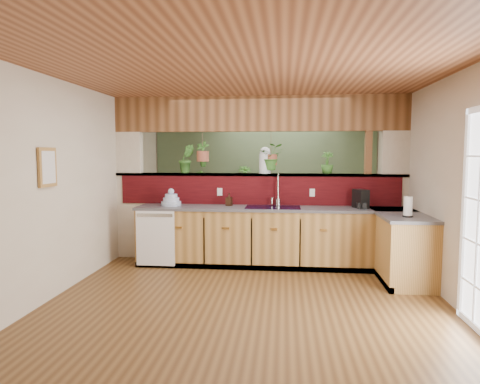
# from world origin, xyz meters

# --- Properties ---
(ground) EXTENTS (4.60, 7.00, 0.01)m
(ground) POSITION_xyz_m (0.00, 0.00, 0.00)
(ground) COLOR brown
(ground) RESTS_ON ground
(ceiling) EXTENTS (4.60, 7.00, 0.01)m
(ceiling) POSITION_xyz_m (0.00, 0.00, 2.60)
(ceiling) COLOR brown
(ceiling) RESTS_ON ground
(wall_back) EXTENTS (4.60, 0.02, 2.60)m
(wall_back) POSITION_xyz_m (0.00, 3.50, 1.30)
(wall_back) COLOR beige
(wall_back) RESTS_ON ground
(wall_front) EXTENTS (4.60, 0.02, 2.60)m
(wall_front) POSITION_xyz_m (0.00, -3.50, 1.30)
(wall_front) COLOR beige
(wall_front) RESTS_ON ground
(wall_left) EXTENTS (0.02, 7.00, 2.60)m
(wall_left) POSITION_xyz_m (-2.30, 0.00, 1.30)
(wall_left) COLOR beige
(wall_left) RESTS_ON ground
(wall_right) EXTENTS (0.02, 7.00, 2.60)m
(wall_right) POSITION_xyz_m (2.30, 0.00, 1.30)
(wall_right) COLOR beige
(wall_right) RESTS_ON ground
(pass_through_partition) EXTENTS (4.60, 0.21, 2.60)m
(pass_through_partition) POSITION_xyz_m (0.03, 1.35, 1.19)
(pass_through_partition) COLOR beige
(pass_through_partition) RESTS_ON ground
(pass_through_ledge) EXTENTS (4.60, 0.21, 0.04)m
(pass_through_ledge) POSITION_xyz_m (0.00, 1.35, 1.37)
(pass_through_ledge) COLOR brown
(pass_through_ledge) RESTS_ON ground
(header_beam) EXTENTS (4.60, 0.15, 0.55)m
(header_beam) POSITION_xyz_m (0.00, 1.35, 2.33)
(header_beam) COLOR brown
(header_beam) RESTS_ON ground
(sage_backwall) EXTENTS (4.55, 0.02, 2.55)m
(sage_backwall) POSITION_xyz_m (0.00, 3.48, 1.30)
(sage_backwall) COLOR #526947
(sage_backwall) RESTS_ON ground
(countertop) EXTENTS (4.14, 1.52, 0.90)m
(countertop) POSITION_xyz_m (0.84, 0.87, 0.45)
(countertop) COLOR olive
(countertop) RESTS_ON ground
(dishwasher) EXTENTS (0.58, 0.03, 0.82)m
(dishwasher) POSITION_xyz_m (-1.48, 0.66, 0.46)
(dishwasher) COLOR white
(dishwasher) RESTS_ON ground
(navy_sink) EXTENTS (0.82, 0.50, 0.18)m
(navy_sink) POSITION_xyz_m (0.25, 0.98, 0.82)
(navy_sink) COLOR black
(navy_sink) RESTS_ON countertop
(framed_print) EXTENTS (0.04, 0.35, 0.45)m
(framed_print) POSITION_xyz_m (-2.27, -0.80, 1.55)
(framed_print) COLOR olive
(framed_print) RESTS_ON wall_left
(faucet) EXTENTS (0.22, 0.22, 0.50)m
(faucet) POSITION_xyz_m (0.32, 1.13, 1.17)
(faucet) COLOR #B7B7B2
(faucet) RESTS_ON countertop
(dish_stack) EXTENTS (0.31, 0.31, 0.27)m
(dish_stack) POSITION_xyz_m (-1.32, 1.00, 0.98)
(dish_stack) COLOR #A8B9D9
(dish_stack) RESTS_ON countertop
(soap_dispenser) EXTENTS (0.11, 0.11, 0.19)m
(soap_dispenser) POSITION_xyz_m (-0.43, 1.08, 1.00)
(soap_dispenser) COLOR #321F12
(soap_dispenser) RESTS_ON countertop
(coffee_maker) EXTENTS (0.15, 0.25, 0.28)m
(coffee_maker) POSITION_xyz_m (1.54, 1.00, 1.03)
(coffee_maker) COLOR black
(coffee_maker) RESTS_ON countertop
(paper_towel) EXTENTS (0.13, 0.13, 0.28)m
(paper_towel) POSITION_xyz_m (1.99, 0.17, 1.03)
(paper_towel) COLOR black
(paper_towel) RESTS_ON countertop
(glass_jar) EXTENTS (0.19, 0.19, 0.42)m
(glass_jar) POSITION_xyz_m (0.11, 1.35, 1.60)
(glass_jar) COLOR silver
(glass_jar) RESTS_ON pass_through_ledge
(ledge_plant_left) EXTENTS (0.31, 0.29, 0.46)m
(ledge_plant_left) POSITION_xyz_m (-1.15, 1.35, 1.62)
(ledge_plant_left) COLOR #316623
(ledge_plant_left) RESTS_ON pass_through_ledge
(ledge_plant_right) EXTENTS (0.22, 0.22, 0.35)m
(ledge_plant_right) POSITION_xyz_m (1.08, 1.35, 1.56)
(ledge_plant_right) COLOR #316623
(ledge_plant_right) RESTS_ON pass_through_ledge
(hanging_plant_a) EXTENTS (0.25, 0.21, 0.54)m
(hanging_plant_a) POSITION_xyz_m (-0.89, 1.35, 1.83)
(hanging_plant_a) COLOR brown
(hanging_plant_a) RESTS_ON header_beam
(hanging_plant_b) EXTENTS (0.42, 0.38, 0.54)m
(hanging_plant_b) POSITION_xyz_m (0.20, 1.35, 1.83)
(hanging_plant_b) COLOR brown
(hanging_plant_b) RESTS_ON header_beam
(shelving_console) EXTENTS (1.39, 0.42, 0.92)m
(shelving_console) POSITION_xyz_m (-0.65, 3.25, 0.50)
(shelving_console) COLOR black
(shelving_console) RESTS_ON ground
(shelf_plant_a) EXTENTS (0.23, 0.18, 0.40)m
(shelf_plant_a) POSITION_xyz_m (-1.29, 3.25, 1.16)
(shelf_plant_a) COLOR #316623
(shelf_plant_a) RESTS_ON shelving_console
(shelf_plant_b) EXTENTS (0.35, 0.35, 0.49)m
(shelf_plant_b) POSITION_xyz_m (-0.39, 3.25, 1.21)
(shelf_plant_b) COLOR #316623
(shelf_plant_b) RESTS_ON shelving_console
(floor_plant) EXTENTS (0.76, 0.72, 0.68)m
(floor_plant) POSITION_xyz_m (1.14, 2.49, 0.34)
(floor_plant) COLOR #316623
(floor_plant) RESTS_ON ground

